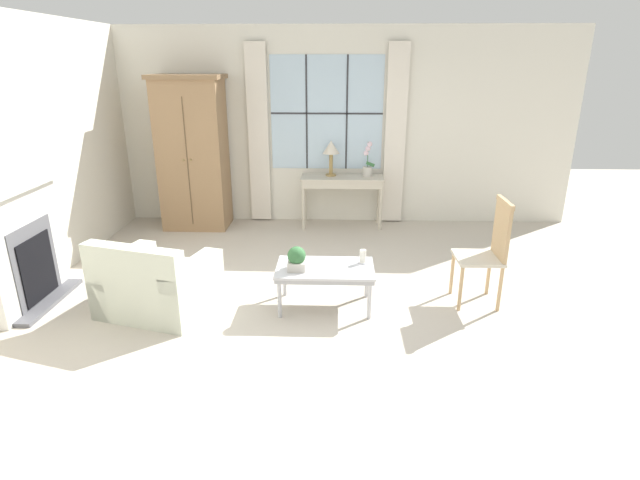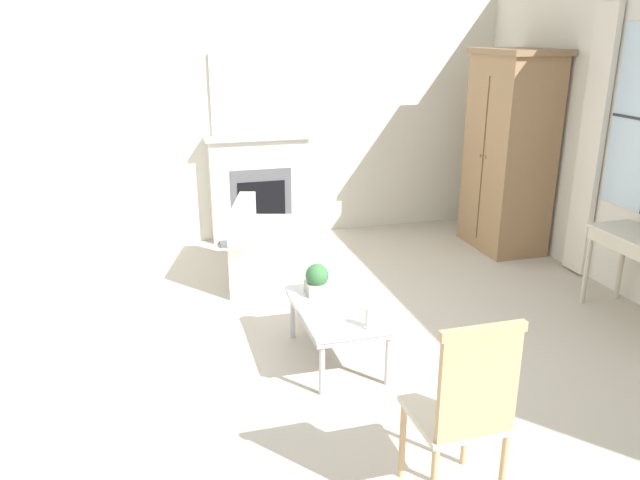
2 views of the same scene
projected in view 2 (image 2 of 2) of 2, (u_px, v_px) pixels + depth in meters
The scene contains 9 objects.
ground_plane at pixel (321, 357), 4.69m from camera, with size 14.00×14.00×0.00m, color #BCB2A3.
wall_left at pixel (301, 115), 7.16m from camera, with size 0.06×7.20×2.80m, color silver.
fireplace at pixel (260, 180), 7.14m from camera, with size 0.34×1.21×2.10m.
armoire at pixel (509, 152), 6.74m from camera, with size 0.98×0.68×2.15m.
armchair_upholstered at pixel (275, 255), 6.05m from camera, with size 1.17×1.07×0.77m.
side_chair_wooden at pixel (466, 405), 3.04m from camera, with size 0.44×0.44×1.08m.
coffee_table at pixel (337, 312), 4.54m from camera, with size 0.95×0.57×0.43m.
potted_plant_small at pixel (317, 279), 4.72m from camera, with size 0.18×0.18×0.24m.
pillar_candle at pixel (369, 318), 4.20m from camera, with size 0.09×0.09×0.15m.
Camera 2 is at (4.01, -1.12, 2.35)m, focal length 35.00 mm.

